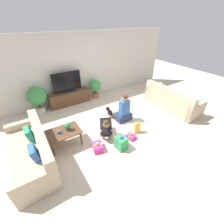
% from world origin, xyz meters
% --- Properties ---
extents(ground_plane, '(16.00, 16.00, 0.00)m').
position_xyz_m(ground_plane, '(0.00, 0.00, 0.00)').
color(ground_plane, beige).
extents(wall_back, '(8.40, 0.06, 2.60)m').
position_xyz_m(wall_back, '(0.00, 2.63, 1.30)').
color(wall_back, beige).
rests_on(wall_back, ground_plane).
extents(sofa_left, '(0.82, 2.09, 0.87)m').
position_xyz_m(sofa_left, '(-2.44, -0.02, 0.31)').
color(sofa_left, tan).
rests_on(sofa_left, ground_plane).
extents(sofa_right, '(0.82, 2.09, 0.87)m').
position_xyz_m(sofa_right, '(2.44, -0.06, 0.31)').
color(sofa_right, tan).
rests_on(sofa_right, ground_plane).
extents(coffee_table, '(0.87, 0.62, 0.45)m').
position_xyz_m(coffee_table, '(-1.62, 0.17, 0.40)').
color(coffee_table, brown).
rests_on(coffee_table, ground_plane).
extents(tv_console, '(1.58, 0.41, 0.54)m').
position_xyz_m(tv_console, '(-0.72, 2.35, 0.27)').
color(tv_console, brown).
rests_on(tv_console, ground_plane).
extents(tv, '(1.08, 0.20, 0.77)m').
position_xyz_m(tv, '(-0.72, 2.35, 0.89)').
color(tv, black).
rests_on(tv, tv_console).
extents(potted_plant_back_right, '(0.50, 0.50, 0.81)m').
position_xyz_m(potted_plant_back_right, '(0.41, 2.30, 0.52)').
color(potted_plant_back_right, '#A36042').
rests_on(potted_plant_back_right, ground_plane).
extents(potted_plant_back_left, '(0.66, 0.66, 1.00)m').
position_xyz_m(potted_plant_back_left, '(-1.86, 2.30, 0.63)').
color(potted_plant_back_left, beige).
rests_on(potted_plant_back_left, ground_plane).
extents(person_kneeling, '(0.61, 0.78, 0.74)m').
position_xyz_m(person_kneeling, '(-0.50, -0.12, 0.32)').
color(person_kneeling, '#23232D').
rests_on(person_kneeling, ground_plane).
extents(person_sitting, '(0.53, 0.48, 0.97)m').
position_xyz_m(person_sitting, '(0.42, 0.27, 0.35)').
color(person_sitting, '#283351').
rests_on(person_sitting, ground_plane).
extents(dog, '(0.19, 0.50, 0.31)m').
position_xyz_m(dog, '(0.14, 0.71, 0.19)').
color(dog, black).
rests_on(dog, ground_plane).
extents(gift_box_a, '(0.29, 0.32, 0.41)m').
position_xyz_m(gift_box_a, '(-0.41, -0.76, 0.18)').
color(gift_box_a, '#2D934C').
rests_on(gift_box_a, ground_plane).
extents(gift_box_b, '(0.26, 0.28, 0.18)m').
position_xyz_m(gift_box_b, '(0.06, -0.61, 0.06)').
color(gift_box_b, '#CC3389').
rests_on(gift_box_b, ground_plane).
extents(gift_box_c, '(0.31, 0.37, 0.25)m').
position_xyz_m(gift_box_c, '(-0.97, -0.48, 0.10)').
color(gift_box_c, '#CC3389').
rests_on(gift_box_c, ground_plane).
extents(gift_bag_a, '(0.20, 0.14, 0.38)m').
position_xyz_m(gift_bag_a, '(0.37, -0.49, 0.18)').
color(gift_bag_a, '#E5B74C').
rests_on(gift_bag_a, ground_plane).
extents(mug, '(0.12, 0.08, 0.09)m').
position_xyz_m(mug, '(-1.74, 0.15, 0.50)').
color(mug, '#386BAD').
rests_on(mug, coffee_table).
extents(tabletop_plant, '(0.17, 0.17, 0.22)m').
position_xyz_m(tabletop_plant, '(-1.49, 0.17, 0.57)').
color(tabletop_plant, '#4C4C51').
rests_on(tabletop_plant, coffee_table).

